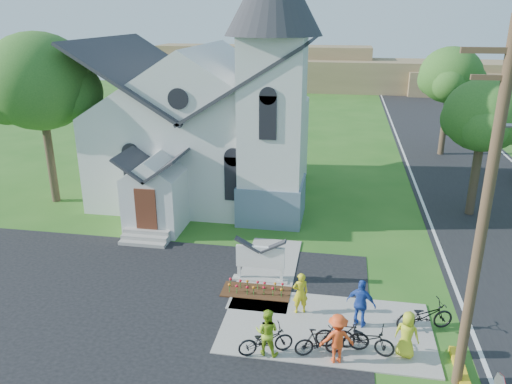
% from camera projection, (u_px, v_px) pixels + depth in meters
% --- Properties ---
extents(ground, '(120.00, 120.00, 0.00)m').
position_uv_depth(ground, '(280.00, 332.00, 16.56)').
color(ground, '#295D1A').
rests_on(ground, ground).
extents(parking_lot, '(20.00, 16.00, 0.02)m').
position_uv_depth(parking_lot, '(53.00, 346.00, 15.85)').
color(parking_lot, black).
rests_on(parking_lot, ground).
extents(road, '(8.00, 90.00, 0.02)m').
position_uv_depth(road, '(485.00, 196.00, 28.82)').
color(road, black).
rests_on(road, ground).
extents(sidewalk, '(7.00, 4.00, 0.05)m').
position_uv_depth(sidewalk, '(326.00, 327.00, 16.77)').
color(sidewalk, gray).
rests_on(sidewalk, ground).
extents(church, '(12.35, 12.00, 13.00)m').
position_uv_depth(church, '(211.00, 105.00, 27.24)').
color(church, silver).
rests_on(church, ground).
extents(church_sign, '(2.20, 0.40, 1.70)m').
position_uv_depth(church_sign, '(260.00, 258.00, 19.37)').
color(church_sign, gray).
rests_on(church_sign, ground).
extents(flower_bed, '(2.60, 1.10, 0.07)m').
position_uv_depth(flower_bed, '(256.00, 292.00, 18.88)').
color(flower_bed, '#3A1D0F').
rests_on(flower_bed, ground).
extents(utility_pole, '(3.45, 0.28, 10.00)m').
position_uv_depth(utility_pole, '(488.00, 208.00, 12.46)').
color(utility_pole, '#4B3825').
rests_on(utility_pole, ground).
extents(tree_lot_corner, '(5.60, 5.60, 9.15)m').
position_uv_depth(tree_lot_corner, '(39.00, 82.00, 25.87)').
color(tree_lot_corner, '#3B2C20').
rests_on(tree_lot_corner, ground).
extents(tree_road_near, '(4.00, 4.00, 7.05)m').
position_uv_depth(tree_road_near, '(484.00, 116.00, 24.52)').
color(tree_road_near, '#3B2C20').
rests_on(tree_road_near, ground).
extents(tree_road_mid, '(4.40, 4.40, 7.80)m').
position_uv_depth(tree_road_mid, '(450.00, 76.00, 35.36)').
color(tree_road_mid, '#3B2C20').
rests_on(tree_road_mid, ground).
extents(distant_hills, '(61.00, 10.00, 5.60)m').
position_uv_depth(distant_hills, '(358.00, 74.00, 67.46)').
color(distant_hills, brown).
rests_on(distant_hills, ground).
extents(cyclist_0, '(0.65, 0.54, 1.54)m').
position_uv_depth(cyclist_0, '(300.00, 293.00, 17.33)').
color(cyclist_0, gold).
rests_on(cyclist_0, sidewalk).
extents(bike_0, '(1.84, 1.25, 0.91)m').
position_uv_depth(bike_0, '(266.00, 340.00, 15.33)').
color(bike_0, black).
rests_on(bike_0, sidewalk).
extents(cyclist_1, '(0.81, 0.67, 1.54)m').
position_uv_depth(cyclist_1, '(267.00, 332.00, 15.22)').
color(cyclist_1, '#96C124').
rests_on(cyclist_1, sidewalk).
extents(bike_1, '(1.63, 0.91, 0.95)m').
position_uv_depth(bike_1, '(320.00, 342.00, 15.25)').
color(bike_1, black).
rests_on(bike_1, sidewalk).
extents(cyclist_2, '(1.08, 0.72, 1.71)m').
position_uv_depth(cyclist_2, '(361.00, 303.00, 16.54)').
color(cyclist_2, '#2247AC').
rests_on(cyclist_2, sidewalk).
extents(bike_2, '(1.92, 0.99, 0.96)m').
position_uv_depth(bike_2, '(365.00, 338.00, 15.38)').
color(bike_2, black).
rests_on(bike_2, sidewalk).
extents(cyclist_3, '(1.14, 0.81, 1.60)m').
position_uv_depth(cyclist_3, '(337.00, 339.00, 14.86)').
color(cyclist_3, '#FE4C1C').
rests_on(cyclist_3, sidewalk).
extents(bike_3, '(1.70, 0.51, 1.02)m').
position_uv_depth(bike_3, '(342.00, 335.00, 15.51)').
color(bike_3, black).
rests_on(bike_3, sidewalk).
extents(cyclist_4, '(0.86, 0.71, 1.52)m').
position_uv_depth(cyclist_4, '(407.00, 334.00, 15.11)').
color(cyclist_4, gold).
rests_on(cyclist_4, sidewalk).
extents(bike_4, '(2.07, 1.25, 1.03)m').
position_uv_depth(bike_4, '(425.00, 316.00, 16.48)').
color(bike_4, black).
rests_on(bike_4, sidewalk).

